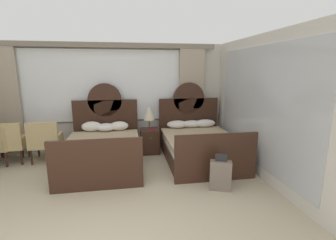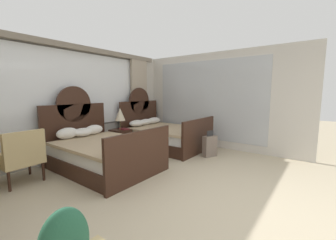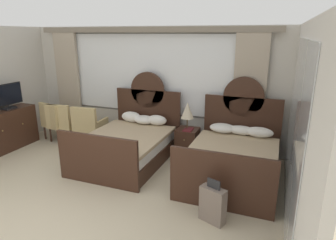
{
  "view_description": "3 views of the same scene",
  "coord_description": "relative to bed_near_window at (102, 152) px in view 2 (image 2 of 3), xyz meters",
  "views": [
    {
      "loc": [
        0.59,
        -2.11,
        2.05
      ],
      "look_at": [
        1.32,
        2.26,
        1.11
      ],
      "focal_mm": 25.75,
      "sensor_mm": 36.0,
      "label": 1
    },
    {
      "loc": [
        -2.61,
        -0.69,
        1.58
      ],
      "look_at": [
        1.54,
        2.4,
        0.9
      ],
      "focal_mm": 22.75,
      "sensor_mm": 36.0,
      "label": 2
    },
    {
      "loc": [
        2.82,
        -2.02,
        2.55
      ],
      "look_at": [
        1.01,
        2.69,
        1.06
      ],
      "focal_mm": 31.47,
      "sensor_mm": 36.0,
      "label": 3
    }
  ],
  "objects": [
    {
      "name": "nightstand_between_beds",
      "position": [
        1.07,
        0.66,
        -0.05
      ],
      "size": [
        0.45,
        0.47,
        0.6
      ],
      "color": "#382116",
      "rests_on": "ground_plane"
    },
    {
      "name": "suitcase_on_floor",
      "position": [
        2.09,
        -1.44,
        -0.09
      ],
      "size": [
        0.39,
        0.27,
        0.65
      ],
      "color": "#75665B",
      "rests_on": "ground_plane"
    },
    {
      "name": "table_lamp_on_nightstand",
      "position": [
        1.06,
        0.64,
        0.65
      ],
      "size": [
        0.27,
        0.27,
        0.58
      ],
      "color": "brown",
      "rests_on": "nightstand_between_beds"
    },
    {
      "name": "wall_back_window",
      "position": [
        -0.02,
        1.18,
        1.08
      ],
      "size": [
        6.13,
        0.22,
        2.7
      ],
      "color": "beige",
      "rests_on": "ground_plane"
    },
    {
      "name": "wall_right_mirror",
      "position": [
        3.07,
        -1.18,
        1.0
      ],
      "size": [
        0.08,
        4.76,
        2.7
      ],
      "color": "beige",
      "rests_on": "ground_plane"
    },
    {
      "name": "bed_near_window",
      "position": [
        0.0,
        0.0,
        0.0
      ],
      "size": [
        1.57,
        2.16,
        1.72
      ],
      "color": "#382116",
      "rests_on": "ground_plane"
    },
    {
      "name": "ground_plane",
      "position": [
        -0.02,
        -2.99,
        -0.35
      ],
      "size": [
        24.0,
        24.0,
        0.0
      ],
      "primitive_type": "plane",
      "color": "#BCAD8E"
    },
    {
      "name": "bed_near_mirror",
      "position": [
        2.13,
        0.0,
        -0.0
      ],
      "size": [
        1.57,
        2.16,
        1.72
      ],
      "color": "#382116",
      "rests_on": "ground_plane"
    },
    {
      "name": "book_on_nightstand",
      "position": [
        1.11,
        0.57,
        0.27
      ],
      "size": [
        0.18,
        0.26,
        0.03
      ],
      "color": "maroon",
      "rests_on": "nightstand_between_beds"
    },
    {
      "name": "armchair_by_window_left",
      "position": [
        -1.3,
        0.48,
        0.14
      ],
      "size": [
        0.66,
        0.66,
        0.94
      ],
      "color": "tan",
      "rests_on": "ground_plane"
    }
  ]
}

